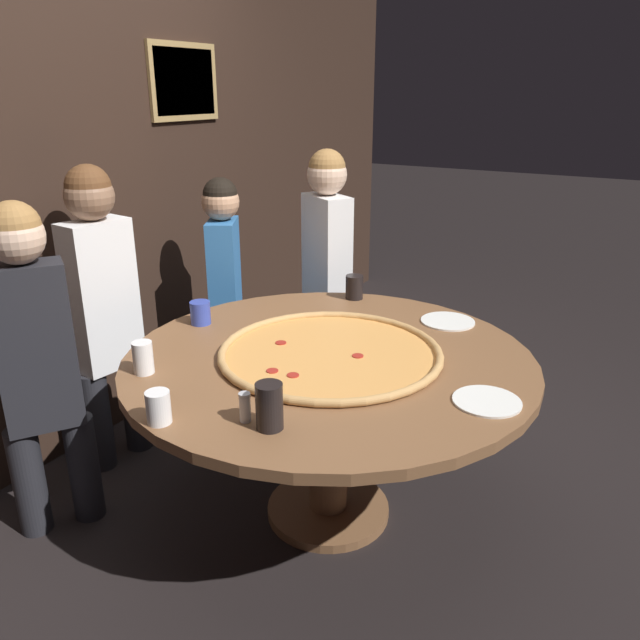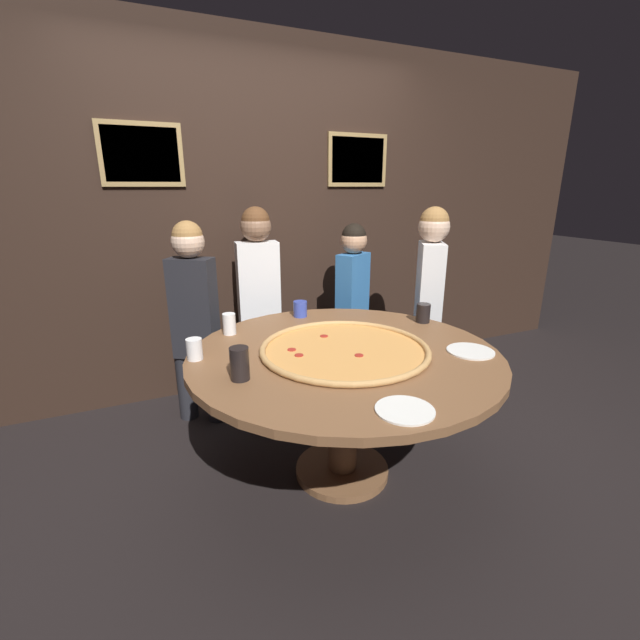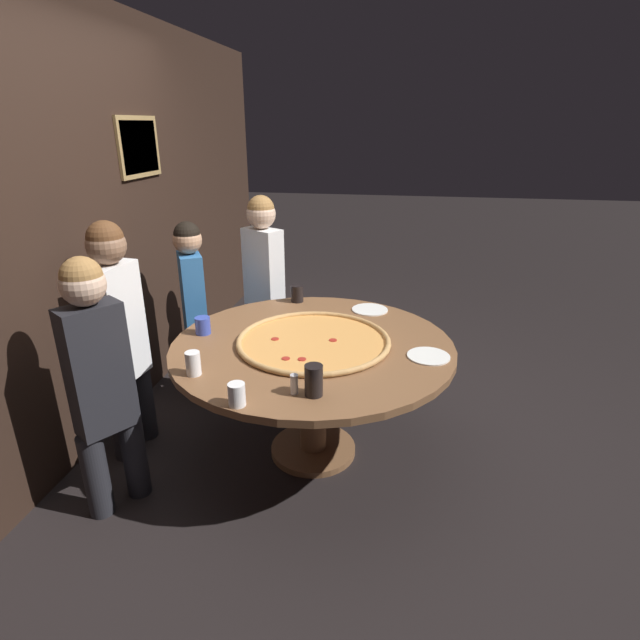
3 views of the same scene
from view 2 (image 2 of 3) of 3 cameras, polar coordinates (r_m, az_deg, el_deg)
ground_plane at (r=2.58m, az=2.93°, el=-19.60°), size 24.00×24.00×0.00m
back_wall at (r=3.37m, az=-7.83°, el=13.04°), size 6.40×0.08×2.60m
dining_table at (r=2.27m, az=3.17°, el=-7.16°), size 1.60×1.60×0.74m
giant_pizza at (r=2.21m, az=3.25°, el=-3.88°), size 0.88×0.88×0.03m
drink_cup_by_shaker at (r=2.18m, az=-16.40°, el=-3.75°), size 0.08×0.08×0.11m
drink_cup_far_right at (r=2.74m, az=13.59°, el=0.91°), size 0.09×0.09×0.12m
drink_cup_near_right at (r=1.90m, az=-10.67°, el=-5.74°), size 0.09×0.09×0.15m
drink_cup_front_edge at (r=2.78m, az=-2.66°, el=1.48°), size 0.09×0.09×0.10m
drink_cup_far_left at (r=2.50m, az=-12.01°, el=-0.51°), size 0.07×0.07×0.12m
white_plate_near_front at (r=2.33m, az=19.42°, el=-3.94°), size 0.24×0.24×0.01m
white_plate_beside_cup at (r=1.68m, az=11.24°, el=-11.70°), size 0.23×0.23×0.01m
condiment_shaker at (r=1.99m, az=-11.37°, el=-5.48°), size 0.04×0.04×0.10m
diner_centre_back at (r=3.14m, az=-8.17°, el=3.49°), size 0.37×0.21×1.42m
diner_far_right at (r=2.89m, az=-16.41°, el=0.94°), size 0.35×0.29×1.35m
diner_side_left at (r=3.28m, az=4.35°, el=2.93°), size 0.34×0.27×1.30m
diner_far_left at (r=3.15m, az=14.28°, el=3.20°), size 0.29×0.37×1.42m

